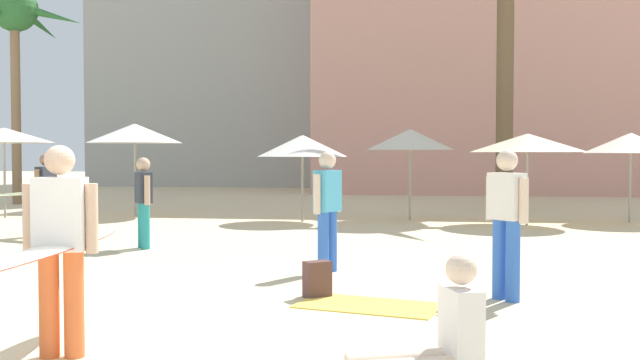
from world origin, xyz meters
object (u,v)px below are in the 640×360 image
Objects in this scene: person_near_left at (438,333)px; person_mid_left at (144,199)px; cafe_umbrella_2 at (135,133)px; person_mid_center at (327,206)px; person_near_right at (43,192)px; person_far_left at (506,218)px; palm_tree_left at (15,23)px; cafe_umbrella_4 at (528,143)px; cafe_umbrella_3 at (302,146)px; cafe_umbrella_5 at (4,135)px; cafe_umbrella_0 at (631,143)px; person_mid_right at (53,245)px; cafe_umbrella_1 at (410,139)px; beach_towel at (368,305)px; backpack at (317,280)px.

person_mid_left is at bearing -71.60° from person_near_left.
cafe_umbrella_2 is 10.43m from person_mid_center.
person_near_right is 9.85m from person_far_left.
palm_tree_left is 4.54× the size of person_mid_left.
cafe_umbrella_4 reaches higher than person_far_left.
person_far_left is (3.82, -8.86, -0.94)m from cafe_umbrella_3.
person_mid_center is at bearing -75.21° from person_far_left.
cafe_umbrella_5 is 14.68m from person_far_left.
cafe_umbrella_0 is 14.88m from person_mid_right.
cafe_umbrella_3 is (-2.62, -0.87, -0.17)m from cafe_umbrella_1.
person_near_right is (-4.62, 7.92, -0.02)m from person_mid_right.
palm_tree_left is 20.20m from person_mid_right.
person_mid_center reaches higher than person_near_left.
person_mid_center is (1.61, 4.49, -0.00)m from person_mid_right.
cafe_umbrella_2 is 4.84m from cafe_umbrella_3.
cafe_umbrella_2 is 1.50× the size of person_far_left.
person_near_left is (2.98, -11.64, -1.57)m from cafe_umbrella_3.
cafe_umbrella_0 is 2.70m from cafe_umbrella_4.
person_mid_center is (-1.41, 4.37, 0.62)m from person_near_left.
person_mid_center is at bearing -44.83° from palm_tree_left.
person_near_right is (-10.02, -3.73, -1.02)m from cafe_umbrella_4.
cafe_umbrella_3 is at bearing -94.99° from person_near_left.
cafe_umbrella_2 is at bearing 179.45° from cafe_umbrella_1.
person_near_left is (3.01, 0.12, -0.62)m from person_mid_right.
cafe_umbrella_4 is (2.74, -0.98, -0.11)m from cafe_umbrella_1.
cafe_umbrella_5 reaches higher than beach_towel.
person_mid_left is 8.08m from person_near_left.
person_mid_right is (-1.71, -2.77, 0.73)m from backpack.
person_near_right is at bearing 141.47° from beach_towel.
cafe_umbrella_3 reaches higher than beach_towel.
cafe_umbrella_2 is at bearing 154.78° from person_mid_center.
cafe_umbrella_2 is at bearing -88.86° from person_far_left.
beach_towel is (-5.62, -10.17, -1.93)m from cafe_umbrella_0.
backpack is at bearing 153.02° from person_near_right.
person_mid_right is at bearing -69.69° from cafe_umbrella_2.
person_mid_left is (-9.87, -6.05, -1.06)m from cafe_umbrella_0.
cafe_umbrella_4 is at bearing -147.45° from person_near_right.
cafe_umbrella_4 reaches higher than backpack.
person_mid_left is at bearing 135.91° from beach_towel.
cafe_umbrella_3 is 0.88× the size of cafe_umbrella_5.
person_near_left is at bearing 33.21° from person_far_left.
cafe_umbrella_2 is at bearing 18.06° from cafe_umbrella_5.
cafe_umbrella_3 reaches higher than person_mid_right.
cafe_umbrella_3 reaches higher than backpack.
palm_tree_left reaches higher than cafe_umbrella_2.
person_mid_center is (3.52, -2.00, 0.05)m from person_mid_left.
person_near_right is 2.56× the size of person_near_left.
person_far_left is at bearing -100.02° from cafe_umbrella_4.
cafe_umbrella_3 is 7.50m from person_mid_center.
backpack is at bearing -57.17° from cafe_umbrella_2.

